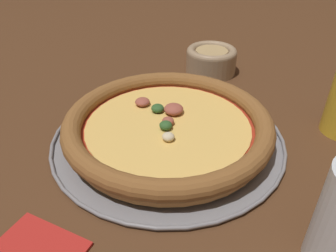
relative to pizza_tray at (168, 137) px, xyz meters
The scene contains 4 objects.
ground_plane 0.00m from the pizza_tray, ahead, with size 3.00×3.00×0.00m, color #4C2D19.
pizza_tray is the anchor object (origin of this frame).
pizza 0.02m from the pizza_tray, 144.36° to the right, with size 0.31×0.31×0.04m.
bowl_near 0.26m from the pizza_tray, behind, with size 0.11×0.11×0.05m.
Camera 1 is at (0.39, 0.11, 0.30)m, focal length 35.00 mm.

